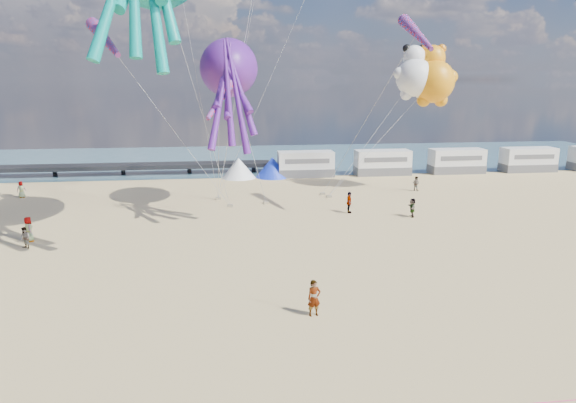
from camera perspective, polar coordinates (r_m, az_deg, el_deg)
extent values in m
plane|color=#D7BA7C|center=(23.26, 2.87, -15.77)|extent=(120.00, 120.00, 0.00)
plane|color=#3C6272|center=(75.93, -4.32, 4.78)|extent=(120.00, 120.00, 0.00)
cube|color=black|center=(69.25, -27.69, 3.27)|extent=(60.00, 3.00, 0.50)
cube|color=silver|center=(61.55, 1.97, 4.19)|extent=(6.60, 2.50, 3.00)
cube|color=silver|center=(63.73, 10.46, 4.29)|extent=(6.60, 2.50, 3.00)
cube|color=silver|center=(67.20, 18.23, 4.30)|extent=(6.60, 2.50, 3.00)
cube|color=silver|center=(71.76, 25.13, 4.25)|extent=(6.60, 2.50, 3.00)
cone|color=white|center=(60.86, -5.51, 3.74)|extent=(4.00, 4.00, 2.40)
cone|color=#1933CC|center=(61.10, -1.75, 3.84)|extent=(4.00, 4.00, 2.40)
imported|color=tan|center=(25.56, 2.92, -10.67)|extent=(0.74, 0.55, 1.84)
imported|color=#7F6659|center=(56.79, -27.51, 1.19)|extent=(0.67, 0.52, 1.64)
imported|color=#7F6659|center=(55.21, 14.02, 1.95)|extent=(0.86, 0.88, 1.53)
imported|color=#7F6659|center=(44.85, 6.81, -0.11)|extent=(0.84, 1.29, 1.87)
imported|color=#7F6659|center=(44.54, 13.64, -0.66)|extent=(0.52, 0.99, 1.61)
imported|color=#7F6659|center=(41.13, -26.86, -2.77)|extent=(0.71, 0.79, 1.82)
imported|color=#7F6659|center=(39.59, -27.20, -3.63)|extent=(0.88, 0.84, 1.51)
cube|color=gray|center=(47.10, -6.45, -0.48)|extent=(0.50, 0.35, 0.22)
cube|color=gray|center=(48.08, -2.45, -0.12)|extent=(0.50, 0.35, 0.22)
cube|color=gray|center=(50.77, 4.58, 0.58)|extent=(0.50, 0.35, 0.22)
cube|color=gray|center=(51.86, 3.87, 0.86)|extent=(0.50, 0.35, 0.22)
cube|color=gray|center=(50.21, -7.75, 0.35)|extent=(0.50, 0.35, 0.22)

